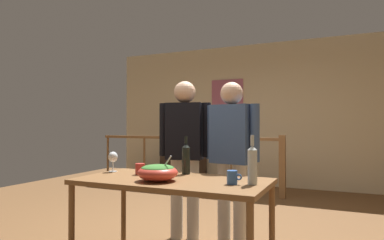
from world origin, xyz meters
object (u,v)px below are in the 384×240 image
Objects in this scene: framed_picture at (227,101)px; wine_glass at (113,158)px; flat_screen_tv at (183,142)px; serving_table at (172,187)px; wine_bottle_dark at (186,158)px; wine_bottle_clear at (252,164)px; mug_blue at (232,177)px; tv_console at (183,169)px; salad_bowl at (158,172)px; stair_railing at (214,154)px; person_standing_right at (232,149)px; mug_red at (140,169)px; person_standing_left at (185,145)px.

framed_picture reaches higher than wine_glass.
flat_screen_tv reaches higher than wine_glass.
wine_bottle_dark is (-0.01, 0.29, 0.21)m from serving_table.
wine_bottle_clear is (2.46, -3.87, 0.06)m from flat_screen_tv.
mug_blue is (0.54, -0.33, -0.09)m from wine_bottle_dark.
salad_bowl reaches higher than tv_console.
wine_bottle_dark is (0.83, -2.92, 0.23)m from stair_railing.
flat_screen_tv is 4.56m from mug_blue.
mug_red is at bearing 57.95° from person_standing_right.
framed_picture is at bearing 18.30° from tv_console.
framed_picture is 3.70m from person_standing_right.
person_standing_left is at bearing -76.52° from stair_railing.
wine_bottle_dark is at bearing -63.86° from tv_console.
wine_glass is 1.64× the size of mug_blue.
person_standing_right reaches higher than serving_table.
mug_red is (-0.37, 0.09, 0.12)m from serving_table.
framed_picture is at bearing 20.16° from flat_screen_tv.
wine_bottle_clear is at bearing -57.57° from flat_screen_tv.
wine_glass is at bearing 168.97° from serving_table.
tv_console is (-0.95, 0.71, -0.41)m from stair_railing.
stair_railing is 2.68m from person_standing_right.
wine_bottle_dark is 0.20× the size of person_standing_left.
flat_screen_tv is 5.73× the size of mug_red.
serving_table is at bearing -65.21° from flat_screen_tv.
framed_picture is 2.57× the size of wine_bottle_dark.
serving_table is 8.21× the size of wine_glass.
salad_bowl is at bearing -169.97° from mug_blue.
framed_picture reaches higher than wine_bottle_dark.
framed_picture is 4.59× the size of wine_glass.
wine_bottle_clear reaches higher than stair_railing.
person_standing_left is (-0.25, 0.49, 0.08)m from wine_bottle_dark.
wine_glass is 0.79m from person_standing_left.
mug_blue is 0.07× the size of person_standing_right.
flat_screen_tv is 4.05m from mug_red.
wine_glass is at bearing -167.63° from wine_bottle_dark.
salad_bowl is 0.74m from wine_bottle_clear.
salad_bowl reaches higher than serving_table.
wine_bottle_clear reaches higher than salad_bowl.
wine_bottle_dark is (1.78, -3.63, 0.64)m from tv_console.
wine_bottle_dark reaches higher than salad_bowl.
wine_bottle_clear is (1.37, -0.12, 0.02)m from wine_glass.
tv_console is at bearing 110.38° from mug_red.
person_standing_right is (1.10, -2.43, 0.29)m from stair_railing.
wine_bottle_dark is at bearing 83.99° from salad_bowl.
stair_railing is at bearing -36.70° from tv_console.
mug_red reaches higher than tv_console.
person_standing_left reaches higher than wine_glass.
person_standing_left is (1.54, -3.14, 0.72)m from tv_console.
flat_screen_tv is at bearing -90.00° from tv_console.
person_standing_right is (0.64, 0.69, 0.16)m from mug_red.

